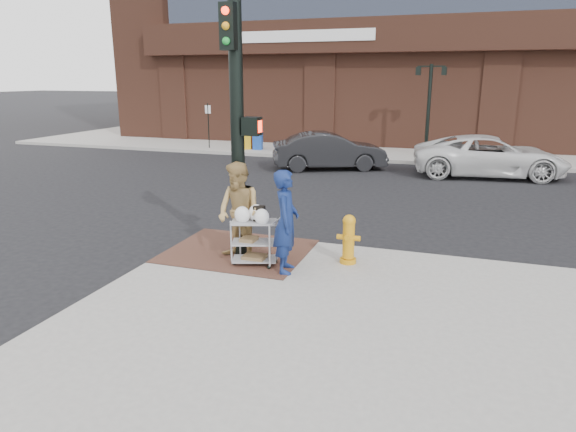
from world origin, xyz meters
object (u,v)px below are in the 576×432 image
(lamp_post, at_px, (429,100))
(utility_cart, at_px, (254,238))
(sedan_dark, at_px, (329,151))
(woman_blue, at_px, (286,222))
(traffic_signal_pole, at_px, (238,119))
(pedestrian_tan, at_px, (239,212))
(fire_hydrant, at_px, (349,238))
(minivan_white, at_px, (489,156))

(lamp_post, distance_m, utility_cart, 15.93)
(lamp_post, distance_m, sedan_dark, 5.80)
(woman_blue, bearing_deg, lamp_post, -16.26)
(traffic_signal_pole, height_order, pedestrian_tan, traffic_signal_pole)
(pedestrian_tan, bearing_deg, fire_hydrant, 38.03)
(woman_blue, distance_m, sedan_dark, 11.77)
(pedestrian_tan, bearing_deg, utility_cart, 4.11)
(lamp_post, height_order, woman_blue, lamp_post)
(pedestrian_tan, relative_size, sedan_dark, 0.43)
(utility_cart, height_order, fire_hydrant, utility_cart)
(traffic_signal_pole, bearing_deg, lamp_post, 80.76)
(lamp_post, bearing_deg, sedan_dark, -129.03)
(sedan_dark, relative_size, utility_cart, 3.92)
(lamp_post, distance_m, woman_blue, 15.96)
(pedestrian_tan, height_order, fire_hydrant, pedestrian_tan)
(minivan_white, bearing_deg, utility_cart, 151.59)
(woman_blue, xyz_separation_m, sedan_dark, (-2.15, 11.57, -0.35))
(pedestrian_tan, relative_size, minivan_white, 0.35)
(lamp_post, height_order, sedan_dark, lamp_post)
(traffic_signal_pole, relative_size, minivan_white, 0.91)
(woman_blue, xyz_separation_m, minivan_white, (3.86, 11.97, -0.33))
(utility_cart, bearing_deg, lamp_post, 82.77)
(sedan_dark, distance_m, minivan_white, 6.03)
(woman_blue, bearing_deg, utility_cart, 66.05)
(sedan_dark, height_order, utility_cart, sedan_dark)
(traffic_signal_pole, height_order, minivan_white, traffic_signal_pole)
(minivan_white, bearing_deg, sedan_dark, 86.46)
(woman_blue, relative_size, minivan_white, 0.34)
(woman_blue, xyz_separation_m, fire_hydrant, (0.98, 0.79, -0.45))
(traffic_signal_pole, distance_m, woman_blue, 2.19)
(woman_blue, bearing_deg, fire_hydrant, -62.62)
(woman_blue, distance_m, minivan_white, 12.59)
(woman_blue, distance_m, fire_hydrant, 1.34)
(woman_blue, height_order, pedestrian_tan, pedestrian_tan)
(traffic_signal_pole, bearing_deg, pedestrian_tan, -68.43)
(traffic_signal_pole, distance_m, utility_cart, 2.26)
(traffic_signal_pole, bearing_deg, fire_hydrant, 4.87)
(lamp_post, relative_size, pedestrian_tan, 2.09)
(lamp_post, distance_m, fire_hydrant, 15.18)
(pedestrian_tan, xyz_separation_m, utility_cart, (0.36, -0.13, -0.44))
(utility_cart, bearing_deg, woman_blue, -12.40)
(traffic_signal_pole, bearing_deg, sedan_dark, 95.11)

